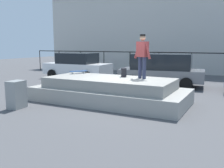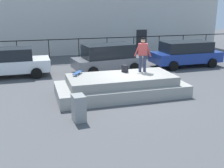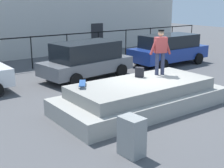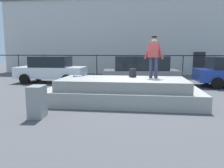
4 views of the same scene
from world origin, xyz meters
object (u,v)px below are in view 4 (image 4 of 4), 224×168
object	(u,v)px
backpack	(133,73)
car_white_sedan_near	(51,69)
skateboard	(80,74)
car_grey_hatchback_mid	(141,70)
skateboarder	(154,54)
utility_box	(37,102)

from	to	relation	value
backpack	car_white_sedan_near	bearing A→B (deg)	-159.02
skateboard	car_grey_hatchback_mid	xyz separation A→B (m)	(2.65, 4.06, -0.13)
skateboard	backpack	world-z (taller)	backpack
backpack	car_grey_hatchback_mid	distance (m)	4.23
skateboarder	utility_box	xyz separation A→B (m)	(-3.66, -2.81, -1.43)
car_grey_hatchback_mid	car_white_sedan_near	bearing A→B (deg)	176.03
skateboard	utility_box	xyz separation A→B (m)	(-0.50, -3.12, -0.57)
skateboarder	backpack	world-z (taller)	skateboarder
skateboarder	skateboard	world-z (taller)	skateboarder
skateboarder	car_grey_hatchback_mid	distance (m)	4.52
skateboarder	car_grey_hatchback_mid	xyz separation A→B (m)	(-0.51, 4.37, -0.99)
backpack	car_grey_hatchback_mid	size ratio (longest dim) A/B	0.08
skateboarder	car_white_sedan_near	size ratio (longest dim) A/B	0.38
skateboarder	car_white_sedan_near	world-z (taller)	skateboarder
skateboard	car_grey_hatchback_mid	bearing A→B (deg)	56.91
skateboarder	car_grey_hatchback_mid	bearing A→B (deg)	96.71
backpack	car_white_sedan_near	distance (m)	7.20
skateboard	utility_box	bearing A→B (deg)	-99.03
car_grey_hatchback_mid	utility_box	size ratio (longest dim) A/B	4.72
backpack	utility_box	size ratio (longest dim) A/B	0.36
backpack	car_white_sedan_near	size ratio (longest dim) A/B	0.08
skateboarder	utility_box	world-z (taller)	skateboarder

